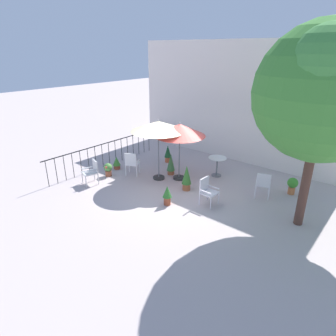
{
  "coord_description": "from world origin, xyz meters",
  "views": [
    {
      "loc": [
        5.96,
        -7.14,
        4.66
      ],
      "look_at": [
        0.0,
        -0.07,
        0.85
      ],
      "focal_mm": 31.09,
      "sensor_mm": 36.0,
      "label": 1
    }
  ],
  "objects_px": {
    "potted_plant_2": "(187,177)",
    "potted_plant_4": "(108,169)",
    "potted_plant_6": "(167,194)",
    "patio_chair_0": "(92,171)",
    "patio_umbrella_0": "(158,127)",
    "patio_chair_1": "(132,162)",
    "patio_chair_2": "(207,190)",
    "cafe_table_0": "(217,163)",
    "potted_plant_5": "(117,163)",
    "potted_plant_0": "(292,185)",
    "patio_umbrella_1": "(180,130)",
    "shade_tree": "(327,92)",
    "potted_plant_1": "(171,164)",
    "patio_chair_3": "(263,183)",
    "potted_plant_3": "(168,153)"
  },
  "relations": [
    {
      "from": "potted_plant_2",
      "to": "potted_plant_4",
      "type": "distance_m",
      "value": 3.25
    },
    {
      "from": "potted_plant_6",
      "to": "patio_chair_0",
      "type": "bearing_deg",
      "value": -170.02
    },
    {
      "from": "patio_umbrella_0",
      "to": "patio_chair_1",
      "type": "xyz_separation_m",
      "value": [
        -1.02,
        -0.44,
        -1.49
      ]
    },
    {
      "from": "patio_umbrella_0",
      "to": "patio_chair_2",
      "type": "xyz_separation_m",
      "value": [
        2.49,
        -0.46,
        -1.54
      ]
    },
    {
      "from": "cafe_table_0",
      "to": "potted_plant_4",
      "type": "bearing_deg",
      "value": -139.7
    },
    {
      "from": "patio_chair_0",
      "to": "potted_plant_2",
      "type": "height_order",
      "value": "potted_plant_2"
    },
    {
      "from": "cafe_table_0",
      "to": "potted_plant_2",
      "type": "bearing_deg",
      "value": -95.28
    },
    {
      "from": "cafe_table_0",
      "to": "potted_plant_5",
      "type": "distance_m",
      "value": 4.11
    },
    {
      "from": "potted_plant_0",
      "to": "potted_plant_6",
      "type": "height_order",
      "value": "potted_plant_6"
    },
    {
      "from": "potted_plant_4",
      "to": "potted_plant_5",
      "type": "height_order",
      "value": "potted_plant_5"
    },
    {
      "from": "patio_umbrella_1",
      "to": "patio_chair_0",
      "type": "bearing_deg",
      "value": -133.01
    },
    {
      "from": "shade_tree",
      "to": "patio_chair_2",
      "type": "height_order",
      "value": "shade_tree"
    },
    {
      "from": "potted_plant_1",
      "to": "potted_plant_2",
      "type": "relative_size",
      "value": 0.93
    },
    {
      "from": "patio_chair_1",
      "to": "potted_plant_0",
      "type": "relative_size",
      "value": 1.61
    },
    {
      "from": "patio_umbrella_0",
      "to": "patio_chair_1",
      "type": "bearing_deg",
      "value": -156.57
    },
    {
      "from": "shade_tree",
      "to": "potted_plant_2",
      "type": "distance_m",
      "value": 4.98
    },
    {
      "from": "potted_plant_4",
      "to": "cafe_table_0",
      "type": "bearing_deg",
      "value": 40.3
    },
    {
      "from": "shade_tree",
      "to": "patio_chair_2",
      "type": "distance_m",
      "value": 4.24
    },
    {
      "from": "patio_chair_0",
      "to": "potted_plant_1",
      "type": "bearing_deg",
      "value": 56.11
    },
    {
      "from": "potted_plant_4",
      "to": "potted_plant_6",
      "type": "relative_size",
      "value": 0.79
    },
    {
      "from": "patio_umbrella_1",
      "to": "potted_plant_1",
      "type": "height_order",
      "value": "patio_umbrella_1"
    },
    {
      "from": "patio_chair_3",
      "to": "potted_plant_0",
      "type": "relative_size",
      "value": 1.54
    },
    {
      "from": "patio_chair_0",
      "to": "potted_plant_1",
      "type": "relative_size",
      "value": 1.02
    },
    {
      "from": "patio_umbrella_0",
      "to": "patio_umbrella_1",
      "type": "distance_m",
      "value": 0.79
    },
    {
      "from": "potted_plant_3",
      "to": "patio_chair_3",
      "type": "bearing_deg",
      "value": -6.2
    },
    {
      "from": "patio_chair_1",
      "to": "patio_chair_3",
      "type": "height_order",
      "value": "patio_chair_1"
    },
    {
      "from": "patio_chair_1",
      "to": "potted_plant_5",
      "type": "height_order",
      "value": "patio_chair_1"
    },
    {
      "from": "patio_chair_3",
      "to": "patio_umbrella_0",
      "type": "bearing_deg",
      "value": -163.48
    },
    {
      "from": "patio_chair_3",
      "to": "potted_plant_5",
      "type": "relative_size",
      "value": 1.72
    },
    {
      "from": "patio_umbrella_0",
      "to": "cafe_table_0",
      "type": "distance_m",
      "value": 2.74
    },
    {
      "from": "patio_chair_2",
      "to": "potted_plant_6",
      "type": "bearing_deg",
      "value": -137.13
    },
    {
      "from": "patio_umbrella_1",
      "to": "potted_plant_1",
      "type": "relative_size",
      "value": 2.57
    },
    {
      "from": "patio_umbrella_1",
      "to": "potted_plant_2",
      "type": "xyz_separation_m",
      "value": [
        0.78,
        -0.58,
        -1.43
      ]
    },
    {
      "from": "potted_plant_0",
      "to": "patio_chair_1",
      "type": "bearing_deg",
      "value": -155.49
    },
    {
      "from": "patio_umbrella_1",
      "to": "potted_plant_2",
      "type": "relative_size",
      "value": 2.39
    },
    {
      "from": "patio_chair_1",
      "to": "potted_plant_4",
      "type": "xyz_separation_m",
      "value": [
        -0.68,
        -0.64,
        -0.26
      ]
    },
    {
      "from": "shade_tree",
      "to": "potted_plant_2",
      "type": "bearing_deg",
      "value": -174.26
    },
    {
      "from": "potted_plant_0",
      "to": "potted_plant_5",
      "type": "xyz_separation_m",
      "value": [
        -6.34,
        -2.4,
        -0.07
      ]
    },
    {
      "from": "cafe_table_0",
      "to": "patio_chair_3",
      "type": "relative_size",
      "value": 0.83
    },
    {
      "from": "potted_plant_2",
      "to": "potted_plant_3",
      "type": "xyz_separation_m",
      "value": [
        -2.27,
        1.67,
        -0.08
      ]
    },
    {
      "from": "patio_chair_3",
      "to": "potted_plant_5",
      "type": "xyz_separation_m",
      "value": [
        -5.66,
        -1.49,
        -0.26
      ]
    },
    {
      "from": "potted_plant_3",
      "to": "cafe_table_0",
      "type": "bearing_deg",
      "value": 2.1
    },
    {
      "from": "patio_chair_2",
      "to": "potted_plant_4",
      "type": "relative_size",
      "value": 1.7
    },
    {
      "from": "patio_umbrella_1",
      "to": "patio_chair_3",
      "type": "relative_size",
      "value": 2.42
    },
    {
      "from": "patio_chair_1",
      "to": "potted_plant_0",
      "type": "bearing_deg",
      "value": 24.51
    },
    {
      "from": "potted_plant_0",
      "to": "potted_plant_6",
      "type": "xyz_separation_m",
      "value": [
        -2.79,
        -3.34,
        0.02
      ]
    },
    {
      "from": "patio_chair_2",
      "to": "potted_plant_5",
      "type": "relative_size",
      "value": 1.66
    },
    {
      "from": "patio_chair_2",
      "to": "potted_plant_6",
      "type": "distance_m",
      "value": 1.28
    },
    {
      "from": "potted_plant_1",
      "to": "potted_plant_6",
      "type": "height_order",
      "value": "potted_plant_1"
    },
    {
      "from": "shade_tree",
      "to": "cafe_table_0",
      "type": "height_order",
      "value": "shade_tree"
    }
  ]
}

